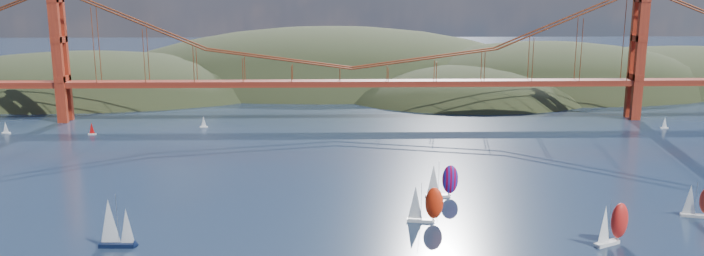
% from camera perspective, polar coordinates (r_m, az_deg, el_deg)
% --- Properties ---
extents(headlands, '(725.00, 225.00, 96.00)m').
position_cam_1_polar(headlands, '(392.78, 6.20, 1.83)').
color(headlands, black).
rests_on(headlands, ground).
extents(bridge, '(552.00, 12.00, 55.00)m').
position_cam_1_polar(bridge, '(285.76, -0.37, 7.04)').
color(bridge, maroon).
rests_on(bridge, ground).
extents(sloop_navy, '(7.93, 4.52, 12.30)m').
position_cam_1_polar(sloop_navy, '(161.95, -19.14, -7.52)').
color(sloop_navy, black).
rests_on(sloop_navy, ground).
extents(racer_0, '(9.03, 4.49, 10.15)m').
position_cam_1_polar(racer_0, '(169.34, 6.03, -6.24)').
color(racer_0, silver).
rests_on(racer_0, ground).
extents(racer_1, '(9.38, 7.00, 10.58)m').
position_cam_1_polar(racer_1, '(165.24, 20.78, -7.41)').
color(racer_1, white).
rests_on(racer_1, ground).
extents(racer_2, '(8.20, 4.72, 9.19)m').
position_cam_1_polar(racer_2, '(192.45, 26.85, -5.40)').
color(racer_2, silver).
rests_on(racer_2, ground).
extents(racer_rwb, '(8.89, 3.62, 10.22)m').
position_cam_1_polar(racer_rwb, '(188.71, 7.44, -4.32)').
color(racer_rwb, white).
rests_on(racer_rwb, ground).
extents(distant_boat_1, '(3.00, 2.00, 4.70)m').
position_cam_1_polar(distant_boat_1, '(296.05, -26.84, 0.05)').
color(distant_boat_1, silver).
rests_on(distant_boat_1, ground).
extents(distant_boat_2, '(3.00, 2.00, 4.70)m').
position_cam_1_polar(distant_boat_2, '(280.31, -20.82, -0.05)').
color(distant_boat_2, silver).
rests_on(distant_boat_2, ground).
extents(distant_boat_3, '(3.00, 2.00, 4.70)m').
position_cam_1_polar(distant_boat_3, '(281.10, -12.23, 0.52)').
color(distant_boat_3, silver).
rests_on(distant_boat_3, ground).
extents(distant_boat_4, '(3.00, 2.00, 4.70)m').
position_cam_1_polar(distant_boat_4, '(299.84, 24.56, 0.40)').
color(distant_boat_4, silver).
rests_on(distant_boat_4, ground).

